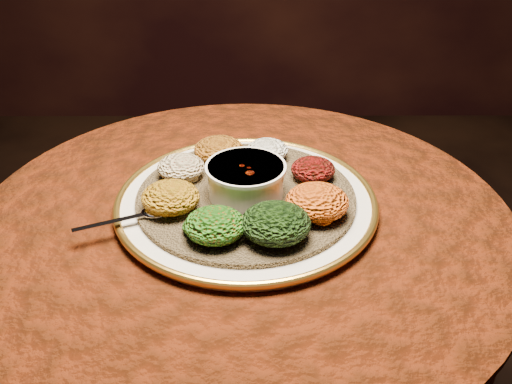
{
  "coord_description": "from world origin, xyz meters",
  "views": [
    {
      "loc": [
        0.02,
        -0.84,
        1.31
      ],
      "look_at": [
        0.02,
        0.03,
        0.76
      ],
      "focal_mm": 40.0,
      "sensor_mm": 36.0,
      "label": 1
    }
  ],
  "objects": [
    {
      "name": "table",
      "position": [
        0.0,
        0.0,
        0.55
      ],
      "size": [
        0.96,
        0.96,
        0.73
      ],
      "color": "black",
      "rests_on": "ground"
    },
    {
      "name": "platter",
      "position": [
        0.01,
        0.02,
        0.75
      ],
      "size": [
        0.55,
        0.55,
        0.02
      ],
      "rotation": [
        0.0,
        0.0,
        -0.25
      ],
      "color": "beige",
      "rests_on": "table"
    },
    {
      "name": "injera",
      "position": [
        0.01,
        0.02,
        0.76
      ],
      "size": [
        0.44,
        0.44,
        0.01
      ],
      "primitive_type": "cylinder",
      "rotation": [
        0.0,
        0.0,
        0.15
      ],
      "color": "brown",
      "rests_on": "platter"
    },
    {
      "name": "stew_bowl",
      "position": [
        0.01,
        0.02,
        0.8
      ],
      "size": [
        0.14,
        0.14,
        0.06
      ],
      "color": "silver",
      "rests_on": "injera"
    },
    {
      "name": "spoon",
      "position": [
        -0.16,
        -0.05,
        0.77
      ],
      "size": [
        0.15,
        0.08,
        0.01
      ],
      "rotation": [
        0.0,
        0.0,
        -2.74
      ],
      "color": "silver",
      "rests_on": "injera"
    },
    {
      "name": "portion_ayib",
      "position": [
        0.05,
        0.15,
        0.78
      ],
      "size": [
        0.08,
        0.08,
        0.04
      ],
      "primitive_type": "ellipsoid",
      "color": "white",
      "rests_on": "injera"
    },
    {
      "name": "portion_kitfo",
      "position": [
        0.13,
        0.07,
        0.78
      ],
      "size": [
        0.08,
        0.08,
        0.04
      ],
      "primitive_type": "ellipsoid",
      "color": "black",
      "rests_on": "injera"
    },
    {
      "name": "portion_tikil",
      "position": [
        0.12,
        -0.05,
        0.79
      ],
      "size": [
        0.11,
        0.1,
        0.05
      ],
      "primitive_type": "ellipsoid",
      "color": "#C16A10",
      "rests_on": "injera"
    },
    {
      "name": "portion_gomen",
      "position": [
        0.05,
        -0.11,
        0.79
      ],
      "size": [
        0.11,
        0.11,
        0.05
      ],
      "primitive_type": "ellipsoid",
      "color": "black",
      "rests_on": "injera"
    },
    {
      "name": "portion_mixveg",
      "position": [
        -0.04,
        -0.11,
        0.79
      ],
      "size": [
        0.1,
        0.09,
        0.05
      ],
      "primitive_type": "ellipsoid",
      "color": "#9D2A0A",
      "rests_on": "injera"
    },
    {
      "name": "portion_kik",
      "position": [
        -0.12,
        -0.03,
        0.79
      ],
      "size": [
        0.1,
        0.09,
        0.05
      ],
      "primitive_type": "ellipsoid",
      "color": "#9E5F0D",
      "rests_on": "injera"
    },
    {
      "name": "portion_timatim",
      "position": [
        -0.12,
        0.08,
        0.78
      ],
      "size": [
        0.09,
        0.08,
        0.04
      ],
      "primitive_type": "ellipsoid",
      "color": "#710906",
      "rests_on": "injera"
    },
    {
      "name": "portion_shiro",
      "position": [
        -0.05,
        0.14,
        0.79
      ],
      "size": [
        0.1,
        0.09,
        0.05
      ],
      "primitive_type": "ellipsoid",
      "color": "#905211",
      "rests_on": "injera"
    }
  ]
}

